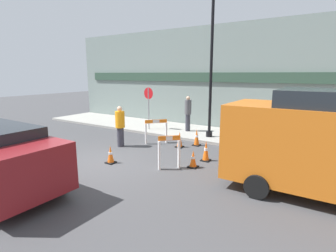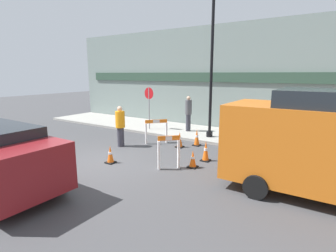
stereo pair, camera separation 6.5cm
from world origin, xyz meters
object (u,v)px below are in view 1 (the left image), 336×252
at_px(streetlamp_post, 212,46).
at_px(person_pedestrian, 188,112).
at_px(stop_sign, 149,101).
at_px(person_worker, 120,125).

relative_size(streetlamp_post, person_pedestrian, 3.64).
bearing_deg(person_pedestrian, stop_sign, 52.59).
xyz_separation_m(stop_sign, person_worker, (0.79, -3.01, -0.68)).
height_order(streetlamp_post, person_pedestrian, streetlamp_post).
bearing_deg(person_worker, streetlamp_post, 50.04).
distance_m(streetlamp_post, stop_sign, 4.27).
bearing_deg(person_pedestrian, person_worker, 105.89).
distance_m(person_worker, person_pedestrian, 3.87).
relative_size(streetlamp_post, person_worker, 3.82).
height_order(streetlamp_post, person_worker, streetlamp_post).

